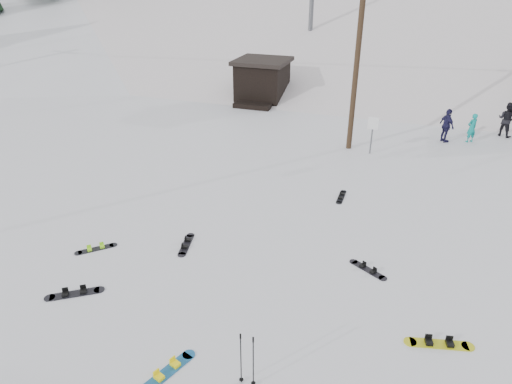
% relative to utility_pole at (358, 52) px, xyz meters
% --- Properties ---
extents(ground, '(200.00, 200.00, 0.00)m').
position_rel_utility_pole_xyz_m(ground, '(-2.00, -14.00, -4.68)').
color(ground, silver).
rests_on(ground, ground).
extents(ski_slope, '(60.00, 85.24, 65.97)m').
position_rel_utility_pole_xyz_m(ski_slope, '(-2.00, 41.00, -16.68)').
color(ski_slope, silver).
rests_on(ski_slope, ground).
extents(ridge_left, '(47.54, 95.03, 58.38)m').
position_rel_utility_pole_xyz_m(ridge_left, '(-38.00, 34.00, -15.68)').
color(ridge_left, silver).
rests_on(ridge_left, ground).
extents(treeline_left, '(20.00, 64.00, 10.00)m').
position_rel_utility_pole_xyz_m(treeline_left, '(-36.00, 26.00, -4.68)').
color(treeline_left, black).
rests_on(treeline_left, ground).
extents(treeline_crest, '(50.00, 6.00, 10.00)m').
position_rel_utility_pole_xyz_m(treeline_crest, '(-2.00, 72.00, -4.68)').
color(treeline_crest, black).
rests_on(treeline_crest, ski_slope).
extents(utility_pole, '(2.00, 0.26, 9.00)m').
position_rel_utility_pole_xyz_m(utility_pole, '(0.00, 0.00, 0.00)').
color(utility_pole, '#3A2819').
rests_on(utility_pole, ground).
extents(trail_sign, '(0.50, 0.09, 1.85)m').
position_rel_utility_pole_xyz_m(trail_sign, '(1.10, -0.42, -3.41)').
color(trail_sign, '#595B60').
rests_on(trail_sign, ground).
extents(lift_hut, '(3.40, 4.10, 2.75)m').
position_rel_utility_pole_xyz_m(lift_hut, '(-7.00, 6.94, -3.32)').
color(lift_hut, black).
rests_on(lift_hut, ground).
extents(hero_snowboard, '(0.75, 1.55, 0.11)m').
position_rel_utility_pole_xyz_m(hero_snowboard, '(-1.57, -15.56, -4.65)').
color(hero_snowboard, '#185F9D').
rests_on(hero_snowboard, ground).
extents(ski_poles, '(0.39, 0.10, 1.40)m').
position_rel_utility_pole_xyz_m(ski_poles, '(0.25, -15.23, -3.96)').
color(ski_poles, black).
rests_on(ski_poles, ground).
extents(board_scatter_a, '(1.39, 1.06, 0.11)m').
position_rel_utility_pole_xyz_m(board_scatter_a, '(-5.40, -14.01, -4.65)').
color(board_scatter_a, black).
rests_on(board_scatter_a, ground).
extents(board_scatter_b, '(0.54, 1.41, 0.10)m').
position_rel_utility_pole_xyz_m(board_scatter_b, '(-3.61, -10.71, -4.65)').
color(board_scatter_b, black).
rests_on(board_scatter_b, ground).
extents(board_scatter_c, '(1.03, 1.03, 0.09)m').
position_rel_utility_pole_xyz_m(board_scatter_c, '(-6.26, -11.91, -4.66)').
color(board_scatter_c, black).
rests_on(board_scatter_c, ground).
extents(board_scatter_d, '(1.20, 0.81, 0.09)m').
position_rel_utility_pole_xyz_m(board_scatter_d, '(2.23, -10.09, -4.66)').
color(board_scatter_d, black).
rests_on(board_scatter_d, ground).
extents(board_scatter_e, '(1.65, 0.63, 0.12)m').
position_rel_utility_pole_xyz_m(board_scatter_e, '(4.25, -12.59, -4.65)').
color(board_scatter_e, yellow).
rests_on(board_scatter_e, ground).
extents(board_scatter_f, '(0.24, 1.28, 0.09)m').
position_rel_utility_pole_xyz_m(board_scatter_f, '(0.61, -5.55, -4.66)').
color(board_scatter_f, black).
rests_on(board_scatter_f, ground).
extents(skier_teal, '(0.66, 0.63, 1.52)m').
position_rel_utility_pole_xyz_m(skier_teal, '(5.78, 2.98, -3.92)').
color(skier_teal, '#0E8C86').
rests_on(skier_teal, ground).
extents(skier_dark, '(1.13, 1.07, 1.84)m').
position_rel_utility_pole_xyz_m(skier_dark, '(7.55, 4.60, -3.76)').
color(skier_dark, black).
rests_on(skier_dark, ground).
extents(skier_navy, '(0.95, 1.08, 1.75)m').
position_rel_utility_pole_xyz_m(skier_navy, '(4.54, 2.56, -3.81)').
color(skier_navy, '#1A183C').
rests_on(skier_navy, ground).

